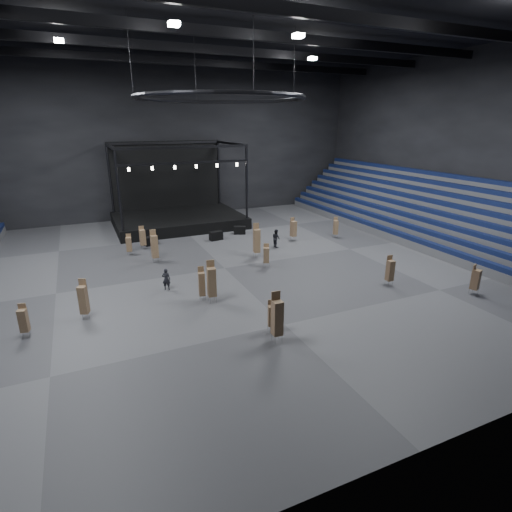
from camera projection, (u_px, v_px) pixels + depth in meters
name	position (u px, v px, depth m)	size (l,w,h in m)	color
floor	(224.00, 268.00, 32.69)	(50.00, 50.00, 0.00)	#464649
ceiling	(218.00, 18.00, 26.91)	(50.00, 42.00, 0.20)	black
wall_back	(163.00, 142.00, 47.96)	(50.00, 0.20, 18.00)	black
wall_front	(461.00, 209.00, 11.64)	(50.00, 0.20, 18.00)	black
wall_right	(460.00, 147.00, 39.47)	(0.20, 42.00, 18.00)	black
bleachers_right	(434.00, 221.00, 41.00)	(7.20, 40.00, 6.40)	#525255
stage	(177.00, 212.00, 46.26)	(14.00, 10.00, 9.20)	black
truss_ring	(220.00, 98.00, 28.52)	(12.30, 12.30, 5.15)	black
roof_girders	(218.00, 32.00, 27.17)	(49.00, 30.35, 0.70)	black
floodlights	(240.00, 30.00, 23.90)	(28.60, 16.60, 0.25)	white
flight_case_left	(151.00, 241.00, 38.68)	(1.26, 0.63, 0.84)	black
flight_case_mid	(216.00, 236.00, 40.32)	(1.32, 0.66, 0.88)	black
flight_case_right	(240.00, 230.00, 42.50)	(1.24, 0.62, 0.83)	black
chair_stack_0	(272.00, 315.00, 22.59)	(0.54, 0.54, 1.89)	silver
chair_stack_1	(143.00, 237.00, 37.23)	(0.54, 0.54, 2.20)	silver
chair_stack_2	(257.00, 240.00, 34.91)	(0.61, 0.61, 3.04)	silver
chair_stack_3	(476.00, 279.00, 27.36)	(0.64, 0.64, 2.16)	silver
chair_stack_4	(83.00, 299.00, 23.93)	(0.61, 0.61, 2.55)	silver
chair_stack_5	(277.00, 317.00, 21.35)	(0.54, 0.54, 2.91)	silver
chair_stack_6	(129.00, 244.00, 35.53)	(0.54, 0.54, 1.95)	silver
chair_stack_7	(266.00, 255.00, 32.64)	(0.62, 0.62, 1.97)	silver
chair_stack_8	(293.00, 228.00, 39.96)	(0.60, 0.60, 2.34)	silver
chair_stack_9	(212.00, 281.00, 26.13)	(0.61, 0.61, 2.88)	silver
chair_stack_10	(154.00, 246.00, 33.61)	(0.56, 0.56, 2.84)	silver
chair_stack_11	(23.00, 320.00, 21.95)	(0.51, 0.51, 1.98)	silver
chair_stack_12	(390.00, 270.00, 28.92)	(0.49, 0.49, 2.28)	silver
chair_stack_13	(336.00, 227.00, 40.93)	(0.54, 0.54, 2.15)	silver
chair_stack_14	(202.00, 283.00, 26.51)	(0.47, 0.47, 2.35)	silver
man_center	(166.00, 279.00, 28.25)	(0.58, 0.38, 1.60)	black
crew_member	(276.00, 238.00, 37.95)	(0.84, 0.66, 1.73)	black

